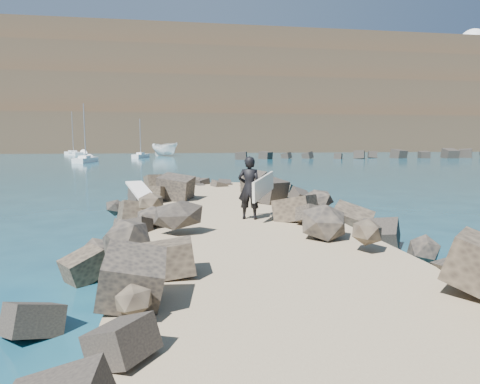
{
  "coord_description": "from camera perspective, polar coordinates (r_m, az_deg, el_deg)",
  "views": [
    {
      "loc": [
        -2.03,
        -13.45,
        3.02
      ],
      "look_at": [
        0.0,
        -1.0,
        1.5
      ],
      "focal_mm": 32.0,
      "sensor_mm": 36.0,
      "label": 1
    }
  ],
  "objects": [
    {
      "name": "sailboat_b",
      "position": [
        76.78,
        -13.09,
        4.71
      ],
      "size": [
        2.78,
        5.71,
        6.9
      ],
      "color": "white",
      "rests_on": "ground"
    },
    {
      "name": "riprap_right",
      "position": [
        13.17,
        12.95,
        -4.34
      ],
      "size": [
        2.6,
        22.0,
        1.0
      ],
      "primitive_type": "cube",
      "color": "black",
      "rests_on": "ground"
    },
    {
      "name": "headland",
      "position": [
        174.35,
        -5.4,
        11.13
      ],
      "size": [
        360.0,
        140.0,
        32.0
      ],
      "primitive_type": "cube",
      "color": "#2D4919",
      "rests_on": "ground"
    },
    {
      "name": "surfboard_resting",
      "position": [
        15.91,
        -12.93,
        -0.44
      ],
      "size": [
        1.38,
        2.59,
        0.08
      ],
      "primitive_type": "cube",
      "rotation": [
        0.0,
        0.0,
        0.31
      ],
      "color": "white",
      "rests_on": "riprap_left"
    },
    {
      "name": "headland_buildings",
      "position": [
        169.56,
        -2.87,
        17.4
      ],
      "size": [
        137.5,
        30.5,
        5.0
      ],
      "color": "white",
      "rests_on": "headland"
    },
    {
      "name": "sailboat_a",
      "position": [
        63.34,
        -19.89,
        4.06
      ],
      "size": [
        2.41,
        6.93,
        8.22
      ],
      "color": "white",
      "rests_on": "ground"
    },
    {
      "name": "boat_imported",
      "position": [
        85.23,
        -9.96,
        5.64
      ],
      "size": [
        6.45,
        6.86,
        2.65
      ],
      "primitive_type": "imported",
      "rotation": [
        0.0,
        0.0,
        0.72
      ],
      "color": "white",
      "rests_on": "ground"
    },
    {
      "name": "radome",
      "position": [
        219.75,
        28.61,
        16.54
      ],
      "size": [
        11.89,
        11.89,
        18.83
      ],
      "color": "white",
      "rests_on": "headland"
    },
    {
      "name": "sailboat_f",
      "position": [
        116.62,
        10.29,
        5.46
      ],
      "size": [
        1.33,
        5.9,
        7.23
      ],
      "color": "white",
      "rests_on": "ground"
    },
    {
      "name": "ground",
      "position": [
        13.93,
        -0.67,
        -5.65
      ],
      "size": [
        800.0,
        800.0,
        0.0
      ],
      "primitive_type": "plane",
      "color": "#0F384C",
      "rests_on": "ground"
    },
    {
      "name": "surfer_with_board",
      "position": [
        13.16,
        1.53,
        0.59
      ],
      "size": [
        1.44,
        2.19,
        1.95
      ],
      "color": "black",
      "rests_on": "jetty"
    },
    {
      "name": "breakwater_secondary",
      "position": [
        77.86,
        19.2,
        4.72
      ],
      "size": [
        52.0,
        4.0,
        1.2
      ],
      "primitive_type": "cube",
      "color": "black",
      "rests_on": "ground"
    },
    {
      "name": "sailboat_e",
      "position": [
        96.17,
        -21.32,
        4.83
      ],
      "size": [
        5.09,
        7.45,
        9.08
      ],
      "color": "white",
      "rests_on": "ground"
    },
    {
      "name": "riprap_left",
      "position": [
        12.24,
        -13.19,
        -5.19
      ],
      "size": [
        2.6,
        22.0,
        1.0
      ],
      "primitive_type": "cube",
      "color": "black",
      "rests_on": "ground"
    },
    {
      "name": "jetty",
      "position": [
        11.94,
        0.78,
        -6.3
      ],
      "size": [
        6.0,
        26.0,
        0.6
      ],
      "primitive_type": "cube",
      "color": "#8C7759",
      "rests_on": "ground"
    }
  ]
}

